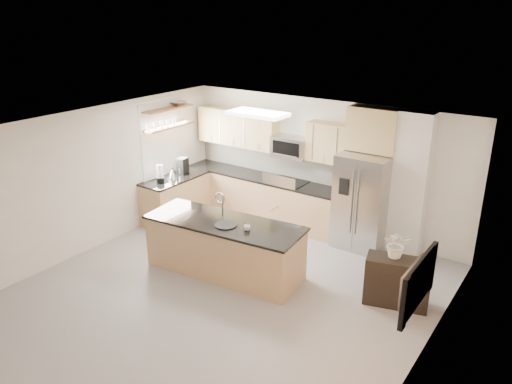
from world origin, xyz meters
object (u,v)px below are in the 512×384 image
Objects in this scene: credenza at (397,282)px; range at (286,203)px; microwave at (291,147)px; coffee_maker at (182,166)px; platter at (226,225)px; kettle at (172,174)px; television at (409,281)px; island at (225,247)px; cup at (247,228)px; blender at (160,175)px; bowl at (178,103)px; flower_vase at (398,238)px; refrigerator at (363,202)px.

range is at bearing 136.48° from credenza.
microwave reaches higher than coffee_maker.
kettle reaches higher than platter.
credenza is at bearing 21.14° from television.
range is 1.50× the size of microwave.
cup is (0.51, -0.05, 0.50)m from island.
coffee_maker is (-0.02, 0.67, 0.00)m from blender.
bowl is at bearing 140.80° from island.
credenza is at bearing 18.78° from cup.
flower_vase is at bearing 23.06° from television.
television is (5.58, -1.66, 0.27)m from blender.
credenza is at bearing -28.36° from range.
cup is 2.95m from kettle.
refrigerator is at bearing 50.74° from island.
range is at bearing 20.72° from coffee_maker.
island is 2.47m from blender.
blender is (-2.07, -1.46, 0.61)m from range.
cup reaches higher than credenza.
platter is at bearing -27.39° from kettle.
bowl reaches higher than coffee_maker.
bowl is (-3.91, -0.61, 1.50)m from refrigerator.
television reaches higher than range.
blender is 5.83m from television.
coffee_maker is at bearing 146.52° from platter.
microwave is at bearing 47.25° from television.
range is 2.28m from island.
television reaches higher than island.
television is at bearing -84.01° from credenza.
island is at bearing -19.73° from blender.
bowl is (-2.25, -0.66, 1.92)m from range.
range is at bearing -90.00° from microwave.
television is at bearing -19.39° from kettle.
bowl is 0.64× the size of flower_vase.
kettle reaches higher than credenza.
refrigerator is at bearing 31.04° from television.
blender is at bearing -88.30° from coffee_maker.
bowl is at bearing 66.88° from television.
microwave reaches higher than platter.
blender reaches higher than coffee_maker.
microwave is at bearing 134.62° from credenza.
bowl is at bearing 170.27° from flower_vase.
cup is 3.18m from coffee_maker.
flower_vase is at bearing -8.55° from coffee_maker.
blender is at bearing -159.21° from refrigerator.
flower_vase reaches higher than coffee_maker.
range is 2.61m from blender.
kettle is at bearing -147.37° from microwave.
bowl reaches higher than cup.
bowl is (-0.16, 0.13, 1.30)m from coffee_maker.
kettle is (-2.03, -1.17, 0.55)m from range.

